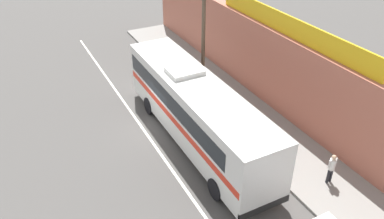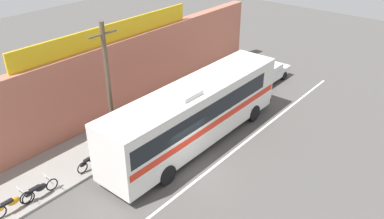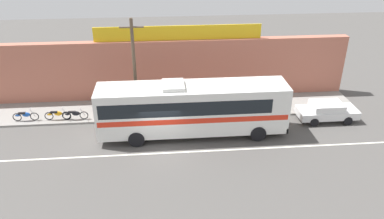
# 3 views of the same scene
# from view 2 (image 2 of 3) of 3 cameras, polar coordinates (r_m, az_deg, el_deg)

# --- Properties ---
(ground_plane) EXTENTS (70.00, 70.00, 0.00)m
(ground_plane) POSITION_cam_2_polar(r_m,az_deg,el_deg) (20.23, -0.27, -8.77)
(ground_plane) COLOR #4F4C49
(sidewalk_slab) EXTENTS (30.00, 3.60, 0.14)m
(sidewalk_slab) POSITION_cam_2_polar(r_m,az_deg,el_deg) (23.28, -10.17, -3.54)
(sidewalk_slab) COLOR gray
(sidewalk_slab) RESTS_ON ground_plane
(storefront_facade) EXTENTS (30.00, 0.70, 4.80)m
(storefront_facade) POSITION_cam_2_polar(r_m,az_deg,el_deg) (23.70, -14.09, 3.06)
(storefront_facade) COLOR #B26651
(storefront_facade) RESTS_ON ground_plane
(storefront_billboard) EXTENTS (12.72, 0.12, 1.10)m
(storefront_billboard) POSITION_cam_2_polar(r_m,az_deg,el_deg) (23.54, -11.83, 10.89)
(storefront_billboard) COLOR gold
(storefront_billboard) RESTS_ON storefront_facade
(road_center_stripe) EXTENTS (30.00, 0.14, 0.01)m
(road_center_stripe) POSITION_cam_2_polar(r_m,az_deg,el_deg) (19.84, 1.54, -9.65)
(road_center_stripe) COLOR silver
(road_center_stripe) RESTS_ON ground_plane
(intercity_bus) EXTENTS (12.40, 2.68, 3.78)m
(intercity_bus) POSITION_cam_2_polar(r_m,az_deg,el_deg) (21.17, 0.44, -0.24)
(intercity_bus) COLOR silver
(intercity_bus) RESTS_ON ground_plane
(parked_car) EXTENTS (4.24, 1.85, 1.37)m
(parked_car) POSITION_cam_2_polar(r_m,az_deg,el_deg) (29.81, 10.88, 5.30)
(parked_car) COLOR silver
(parked_car) RESTS_ON ground_plane
(utility_pole) EXTENTS (1.60, 0.22, 7.25)m
(utility_pole) POSITION_cam_2_polar(r_m,az_deg,el_deg) (19.64, -12.03, 2.66)
(utility_pole) COLOR brown
(utility_pole) RESTS_ON sidewalk_slab
(motorcycle_blue) EXTENTS (1.92, 0.56, 0.94)m
(motorcycle_blue) POSITION_cam_2_polar(r_m,az_deg,el_deg) (20.54, -14.39, -7.22)
(motorcycle_blue) COLOR black
(motorcycle_blue) RESTS_ON sidewalk_slab
(motorcycle_purple) EXTENTS (1.82, 0.56, 0.94)m
(motorcycle_purple) POSITION_cam_2_polar(r_m,az_deg,el_deg) (19.44, -21.44, -10.85)
(motorcycle_purple) COLOR black
(motorcycle_purple) RESTS_ON sidewalk_slab
(motorcycle_green) EXTENTS (1.84, 0.56, 0.94)m
(motorcycle_green) POSITION_cam_2_polar(r_m,az_deg,el_deg) (19.14, -24.85, -12.37)
(motorcycle_green) COLOR black
(motorcycle_green) RESTS_ON sidewalk_slab
(pedestrian_far_right) EXTENTS (0.30, 0.48, 1.59)m
(pedestrian_far_right) POSITION_cam_2_polar(r_m,az_deg,el_deg) (28.02, 1.90, 4.99)
(pedestrian_far_right) COLOR black
(pedestrian_far_right) RESTS_ON sidewalk_slab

